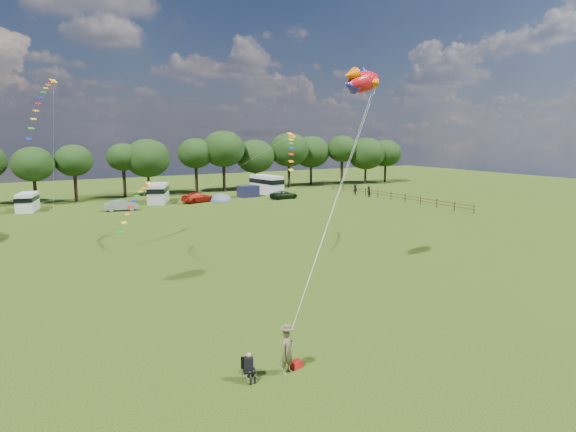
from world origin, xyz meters
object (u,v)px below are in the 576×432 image
camp_chair (249,364)px  walker_b (355,190)px  car_b (121,205)px  campervan_d (267,184)px  car_d (284,195)px  walker_a (368,192)px  car_c (198,197)px  tent_greyblue (221,201)px  kite_flyer (287,351)px  campervan_b (27,201)px  tent_orange (116,208)px  campervan_c (158,192)px  fish_kite (361,81)px

camp_chair → walker_b: (40.25, 45.45, 0.09)m
car_b → campervan_d: bearing=-66.6°
car_d → walker_a: (12.38, -4.81, 0.24)m
car_c → tent_greyblue: size_ratio=1.37×
car_c → kite_flyer: size_ratio=2.46×
campervan_b → tent_orange: (10.18, -3.31, -1.22)m
campervan_c → walker_b: size_ratio=3.73×
car_b → walker_a: bearing=-89.3°
car_c → campervan_c: 5.63m
car_c → walker_b: bearing=-115.1°
car_c → fish_kite: 42.75m
tent_greyblue → car_c: bearing=165.4°
campervan_c → campervan_b: bearing=110.8°
campervan_d → campervan_b: bearing=82.0°
walker_b → camp_chair: bearing=32.6°
car_d → campervan_d: campervan_d is taller
campervan_d → camp_chair: size_ratio=5.43×
car_b → tent_orange: 2.49m
car_b → campervan_b: (-10.45, 5.70, 0.55)m
tent_orange → campervan_d: bearing=9.1°
tent_orange → tent_greyblue: bearing=-3.1°
car_c → campervan_c: bearing=46.8°
campervan_d → camp_chair: (-28.26, -53.44, -0.91)m
tent_greyblue → camp_chair: bearing=-110.7°
tent_orange → kite_flyer: bearing=-92.5°
car_b → fish_kite: fish_kite is taller
car_d → campervan_c: campervan_c is taller
tent_orange → walker_b: (36.42, -4.07, 0.78)m
campervan_b → kite_flyer: campervan_b is taller
campervan_b → kite_flyer: bearing=-158.3°
walker_b → fish_kite: bearing=36.7°
campervan_d → kite_flyer: (-26.62, -53.71, -0.65)m
fish_kite → walker_a: fish_kite is taller
car_b → campervan_b: size_ratio=0.77×
car_d → campervan_d: (0.45, 6.63, 1.02)m
campervan_c → campervan_d: bearing=-62.6°
campervan_d → tent_orange: 24.79m
camp_chair → fish_kite: (12.14, 8.74, 12.35)m
camp_chair → campervan_d: bearing=82.6°
car_b → campervan_d: campervan_d is taller
car_c → campervan_d: (13.12, 3.88, 0.90)m
walker_a → car_c: bearing=-32.5°
tent_orange → tent_greyblue: (14.53, -0.79, -0.00)m
campervan_d → kite_flyer: 59.95m
campervan_c → fish_kite: size_ratio=1.54×
car_c → campervan_d: 13.71m
kite_flyer → tent_greyblue: bearing=49.0°
campervan_b → campervan_d: campervan_d is taller
car_b → car_d: size_ratio=0.88×
car_d → campervan_d: 6.72m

